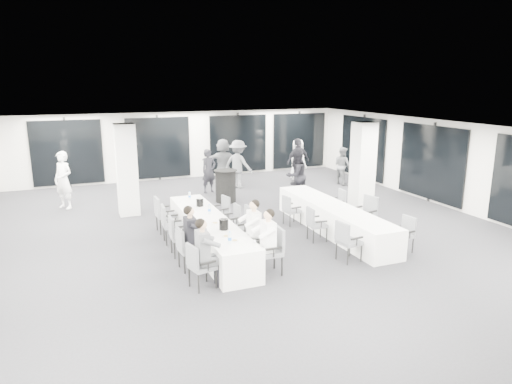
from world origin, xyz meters
TOP-DOWN VIEW (x-y plane):
  - room at (0.89, 1.11)m, footprint 14.04×16.04m
  - column_left at (-2.80, 3.20)m, footprint 0.60×0.60m
  - column_right at (4.20, 1.00)m, footprint 0.60×0.60m
  - banquet_table_main at (-1.31, -0.58)m, footprint 0.90×5.00m
  - banquet_table_side at (2.18, -0.63)m, footprint 0.90×5.00m
  - cocktail_table at (0.46, 3.53)m, footprint 0.79×0.79m
  - chair_main_left_near at (-2.14, -2.72)m, footprint 0.56×0.59m
  - chair_main_left_second at (-2.14, -1.71)m, footprint 0.52×0.56m
  - chair_main_left_mid at (-2.14, -0.81)m, footprint 0.49×0.55m
  - chair_main_left_fourth at (-2.15, 0.11)m, footprint 0.52×0.58m
  - chair_main_left_far at (-2.15, 1.06)m, footprint 0.52×0.58m
  - chair_main_right_near at (-0.47, -2.58)m, footprint 0.53×0.59m
  - chair_main_right_second at (-0.49, -1.76)m, footprint 0.52×0.55m
  - chair_main_right_mid at (-0.47, -0.81)m, footprint 0.53×0.59m
  - chair_main_right_fourth at (-0.49, 0.01)m, footprint 0.46×0.51m
  - chair_main_right_far at (-0.49, 0.95)m, footprint 0.52×0.55m
  - chair_side_left_near at (1.35, -2.60)m, footprint 0.54×0.58m
  - chair_side_left_mid at (1.35, -1.10)m, footprint 0.48×0.52m
  - chair_side_left_far at (1.35, 0.35)m, footprint 0.47×0.52m
  - chair_side_right_near at (3.00, -2.57)m, footprint 0.49×0.53m
  - chair_side_right_mid at (3.01, -0.99)m, footprint 0.60×0.63m
  - chair_side_right_far at (3.00, 0.44)m, footprint 0.48×0.53m
  - seated_guest_a at (-1.98, -2.71)m, footprint 0.50×0.38m
  - seated_guest_b at (-1.98, -1.70)m, footprint 0.50×0.38m
  - seated_guest_c at (-0.64, -2.57)m, footprint 0.50×0.38m
  - seated_guest_d at (-0.64, -1.74)m, footprint 0.50×0.38m
  - standing_guest_a at (0.30, 5.03)m, footprint 0.81×0.72m
  - standing_guest_b at (2.76, 2.78)m, footprint 1.10×0.84m
  - standing_guest_c at (1.56, 5.35)m, footprint 1.40×1.49m
  - standing_guest_d at (3.93, 4.94)m, footprint 1.37×0.95m
  - standing_guest_e at (4.35, 5.80)m, footprint 0.85×1.07m
  - standing_guest_f at (1.21, 6.13)m, footprint 2.05×1.28m
  - standing_guest_g at (-4.64, 4.69)m, footprint 0.98×0.98m
  - standing_guest_h at (5.64, 4.42)m, footprint 0.64×0.90m
  - ice_bucket_near at (-1.23, -1.52)m, footprint 0.21×0.21m
  - ice_bucket_far at (-1.21, 0.63)m, footprint 0.19×0.19m
  - water_bottle_a at (-1.39, -2.43)m, footprint 0.08×0.08m
  - water_bottle_b at (-1.17, -0.15)m, footprint 0.07×0.07m
  - water_bottle_c at (-1.29, 1.44)m, footprint 0.07×0.07m
  - plate_a at (-1.32, -2.01)m, footprint 0.20×0.20m
  - plate_b at (-1.25, -2.34)m, footprint 0.18×0.18m
  - plate_c at (-1.28, -1.00)m, footprint 0.21×0.21m
  - wine_glass at (-1.02, -2.88)m, footprint 0.07×0.07m

SIDE VIEW (x-z plane):
  - banquet_table_main at x=-1.31m, z-range 0.00..0.75m
  - banquet_table_side at x=2.18m, z-range 0.00..0.75m
  - chair_side_left_far at x=1.35m, z-range 0.06..0.92m
  - chair_side_right_near at x=3.00m, z-range 0.06..0.93m
  - chair_main_right_fourth at x=-0.49m, z-range 0.06..0.93m
  - chair_main_right_far at x=-0.49m, z-range 0.06..0.93m
  - chair_side_right_far at x=3.00m, z-range 0.06..0.93m
  - chair_main_right_second at x=-0.49m, z-range 0.06..0.94m
  - chair_side_left_mid at x=1.35m, z-range 0.06..0.95m
  - chair_main_left_near at x=-2.14m, z-range 0.07..0.99m
  - chair_main_left_second at x=-2.14m, z-range 0.07..1.01m
  - chair_side_left_near at x=1.35m, z-range 0.07..1.01m
  - chair_main_left_mid at x=-2.14m, z-range 0.07..1.02m
  - cocktail_table at x=0.46m, z-range 0.01..1.11m
  - chair_main_left_far at x=-2.15m, z-range 0.07..1.06m
  - chair_main_left_fourth at x=-2.15m, z-range 0.07..1.06m
  - chair_side_right_mid at x=3.01m, z-range 0.07..1.07m
  - chair_main_right_near at x=-0.47m, z-range 0.07..1.08m
  - chair_main_right_mid at x=-0.47m, z-range 0.07..1.09m
  - plate_c at x=-1.28m, z-range 0.75..0.78m
  - plate_a at x=-1.32m, z-range 0.75..0.78m
  - plate_b at x=-1.25m, z-range 0.75..0.78m
  - seated_guest_a at x=-1.98m, z-range 0.09..1.53m
  - seated_guest_b at x=-1.98m, z-range 0.09..1.53m
  - seated_guest_c at x=-0.64m, z-range 0.09..1.53m
  - seated_guest_d at x=-0.64m, z-range 0.09..1.53m
  - standing_guest_h at x=5.64m, z-range 0.00..1.70m
  - water_bottle_c at x=-1.29m, z-range 0.75..0.97m
  - ice_bucket_far at x=-1.21m, z-range 0.75..0.97m
  - water_bottle_b at x=-1.17m, z-range 0.75..0.98m
  - water_bottle_a at x=-1.39m, z-range 0.75..0.99m
  - ice_bucket_near at x=-1.23m, z-range 0.75..0.99m
  - wine_glass at x=-1.02m, z-range 0.79..0.97m
  - standing_guest_a at x=0.30m, z-range 0.00..1.84m
  - standing_guest_e at x=4.35m, z-range 0.00..1.93m
  - standing_guest_b at x=2.76m, z-range 0.00..2.00m
  - standing_guest_f at x=1.21m, z-range 0.00..2.09m
  - standing_guest_c at x=1.56m, z-range 0.00..2.10m
  - standing_guest_g at x=-4.64m, z-range 0.00..2.11m
  - standing_guest_d at x=3.93m, z-range 0.00..2.11m
  - room at x=0.89m, z-range -0.03..2.81m
  - column_left at x=-2.80m, z-range 0.00..2.80m
  - column_right at x=4.20m, z-range 0.00..2.80m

